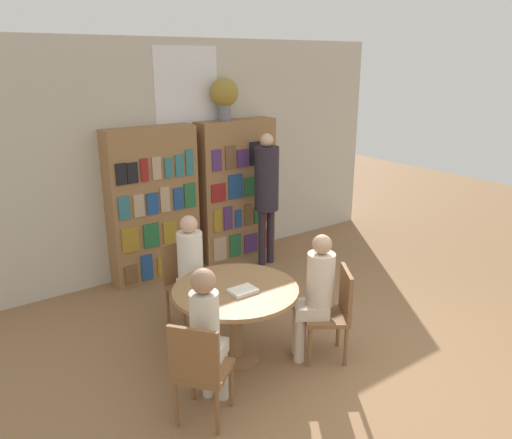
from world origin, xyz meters
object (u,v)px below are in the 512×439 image
at_px(seated_reader_back, 207,331).
at_px(seated_reader_right, 315,290).
at_px(seated_reader_left, 193,266).
at_px(librarian_standing, 266,185).
at_px(chair_far_side, 334,309).
at_px(reading_table, 236,301).
at_px(chair_left_side, 185,279).
at_px(bookshelf_right, 236,190).
at_px(chair_near_camera, 199,368).
at_px(bookshelf_left, 153,205).
at_px(flower_vase, 224,94).

bearing_deg(seated_reader_back, seated_reader_right, 53.90).
bearing_deg(seated_reader_left, seated_reader_back, 63.09).
bearing_deg(librarian_standing, chair_far_side, -111.63).
bearing_deg(chair_far_side, seated_reader_right, 90.00).
bearing_deg(librarian_standing, reading_table, -134.06).
distance_m(chair_left_side, seated_reader_right, 1.50).
xyz_separation_m(bookshelf_right, chair_near_camera, (-2.21, -2.78, -0.48)).
bearing_deg(bookshelf_right, seated_reader_left, -136.32).
xyz_separation_m(bookshelf_right, reading_table, (-1.49, -2.20, -0.36)).
height_order(bookshelf_right, reading_table, bookshelf_right).
relative_size(reading_table, seated_reader_left, 0.94).
distance_m(reading_table, chair_far_side, 0.93).
height_order(bookshelf_left, flower_vase, flower_vase).
bearing_deg(librarian_standing, bookshelf_left, 160.57).
bearing_deg(seated_reader_back, chair_far_side, 49.38).
bearing_deg(seated_reader_left, librarian_standing, -152.92).
xyz_separation_m(chair_far_side, seated_reader_left, (-0.80, 1.25, 0.21)).
height_order(seated_reader_left, seated_reader_right, same).
height_order(bookshelf_right, flower_vase, flower_vase).
relative_size(bookshelf_left, bookshelf_right, 1.00).
distance_m(bookshelf_left, flower_vase, 1.72).
relative_size(chair_far_side, seated_reader_right, 0.72).
xyz_separation_m(seated_reader_left, seated_reader_right, (0.65, -1.15, -0.00)).
height_order(reading_table, chair_far_side, chair_far_side).
xyz_separation_m(chair_near_camera, seated_reader_right, (1.34, 0.17, 0.21)).
height_order(bookshelf_left, bookshelf_right, same).
relative_size(flower_vase, seated_reader_right, 0.44).
distance_m(bookshelf_left, chair_left_side, 1.39).
xyz_separation_m(bookshelf_left, chair_left_side, (-0.27, -1.28, -0.48)).
bearing_deg(chair_near_camera, bookshelf_left, 122.58).
xyz_separation_m(chair_near_camera, chair_far_side, (1.49, 0.07, 0.00)).
xyz_separation_m(bookshelf_right, chair_far_side, (-0.72, -2.71, -0.48)).
bearing_deg(chair_left_side, bookshelf_right, -142.86).
xyz_separation_m(bookshelf_right, chair_left_side, (-1.54, -1.28, -0.48)).
bearing_deg(seated_reader_left, reading_table, 90.00).
bearing_deg(bookshelf_right, librarian_standing, -73.30).
bearing_deg(chair_far_side, chair_near_camera, 126.00).
relative_size(reading_table, chair_far_side, 1.31).
bearing_deg(bookshelf_left, chair_near_camera, -108.77).
bearing_deg(chair_near_camera, bookshelf_right, 102.78).
relative_size(bookshelf_right, chair_near_camera, 2.19).
xyz_separation_m(seated_reader_left, seated_reader_back, (-0.54, -1.20, 0.00)).
relative_size(flower_vase, chair_near_camera, 0.62).
xyz_separation_m(seated_reader_left, librarian_standing, (1.68, 0.96, 0.42)).
height_order(chair_left_side, librarian_standing, librarian_standing).
height_order(bookshelf_left, chair_near_camera, bookshelf_left).
relative_size(seated_reader_right, librarian_standing, 0.68).
xyz_separation_m(chair_near_camera, librarian_standing, (2.36, 2.28, 0.63)).
distance_m(bookshelf_left, seated_reader_back, 2.79).
bearing_deg(chair_far_side, seated_reader_left, 66.16).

